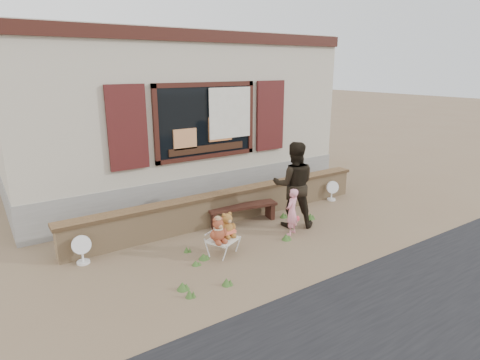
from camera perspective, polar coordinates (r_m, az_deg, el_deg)
ground at (r=8.03m, az=2.41°, el=-7.86°), size 80.00×80.00×0.00m
shopfront at (r=11.35m, az=-11.17°, el=9.35°), size 8.04×5.13×4.00m
brick_wall at (r=8.67m, az=-1.48°, el=-3.59°), size 7.10×0.36×0.67m
bench at (r=8.55m, az=0.33°, el=-4.27°), size 1.56×0.59×0.39m
folding_chair at (r=7.16m, az=-2.48°, el=-8.54°), size 0.62×0.59×0.30m
teddy_bear_left at (r=6.95m, az=-3.16°, el=-7.03°), size 0.42×0.40×0.45m
teddy_bear_right at (r=7.16m, az=-1.87°, el=-6.29°), size 0.42×0.40×0.45m
child at (r=7.97m, az=7.38°, el=-4.51°), size 0.41×0.34×0.94m
adult at (r=8.28m, az=7.65°, el=-0.66°), size 1.10×1.05×1.78m
fan_left at (r=7.35m, az=-21.57°, el=-9.15°), size 0.33×0.22×0.52m
fan_right at (r=10.23m, az=12.93°, el=-1.47°), size 0.32×0.21×0.50m
grass_tufts at (r=7.44m, az=0.48°, el=-9.35°), size 3.78×1.90×0.13m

